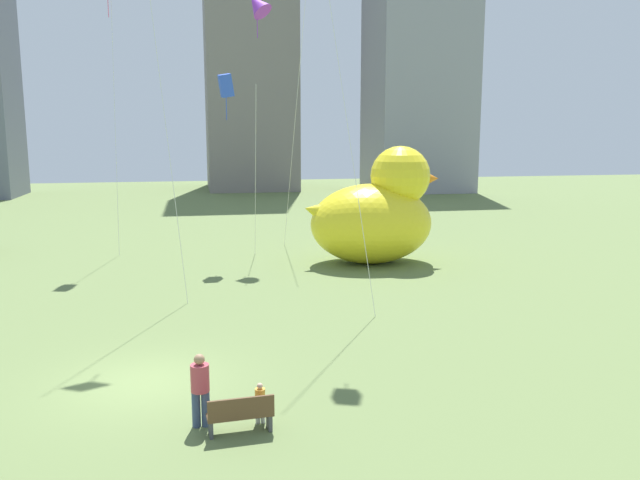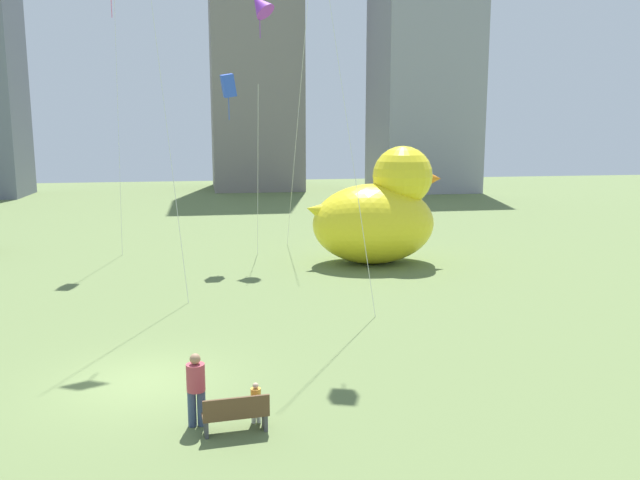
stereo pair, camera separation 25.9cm
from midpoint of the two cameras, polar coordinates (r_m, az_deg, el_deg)
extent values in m
plane|color=#627542|center=(18.44, -15.08, -12.03)|extent=(140.00, 140.00, 0.00)
cube|color=brown|center=(15.08, -6.99, -15.09)|extent=(1.52, 0.56, 0.06)
cube|color=brown|center=(14.80, -6.90, -14.50)|extent=(1.49, 0.18, 0.45)
cube|color=#47474C|center=(15.11, -9.56, -16.04)|extent=(0.11, 0.38, 0.39)
cube|color=#47474C|center=(15.27, -4.41, -15.65)|extent=(0.11, 0.38, 0.39)
cylinder|color=#38476B|center=(15.50, -10.79, -14.46)|extent=(0.19, 0.19, 0.85)
cylinder|color=#38476B|center=(15.50, -9.97, -14.44)|extent=(0.19, 0.19, 0.85)
cylinder|color=#B23F4C|center=(15.21, -10.47, -11.89)|extent=(0.43, 0.43, 0.64)
sphere|color=#A87C5B|center=(15.05, -10.52, -10.32)|extent=(0.25, 0.25, 0.25)
cylinder|color=silver|center=(15.53, -5.42, -15.02)|extent=(0.11, 0.11, 0.48)
cylinder|color=silver|center=(15.54, -4.96, -15.00)|extent=(0.11, 0.11, 0.48)
cylinder|color=gold|center=(15.37, -5.22, -13.59)|extent=(0.24, 0.24, 0.36)
sphere|color=#D8AD8C|center=(15.27, -5.23, -12.73)|extent=(0.14, 0.14, 0.14)
ellipsoid|color=yellow|center=(32.75, 4.98, 1.45)|extent=(6.22, 4.59, 4.05)
sphere|color=yellow|center=(32.92, 7.55, 5.64)|extent=(3.03, 3.03, 3.03)
cone|color=orange|center=(33.37, 9.78, 5.37)|extent=(1.36, 1.36, 1.36)
cone|color=yellow|center=(32.05, 0.33, 2.52)|extent=(1.86, 1.62, 1.95)
cube|color=gray|center=(76.51, -5.78, 18.31)|extent=(9.86, 11.77, 36.38)
cube|color=gray|center=(73.71, 9.30, 15.13)|extent=(10.47, 9.94, 27.61)
cylinder|color=silver|center=(35.75, -1.87, 9.51)|extent=(0.68, 3.94, 13.18)
cone|color=purple|center=(35.77, -5.15, 20.08)|extent=(1.90, 1.82, 1.55)
cylinder|color=purple|center=(35.62, -5.13, 18.65)|extent=(0.04, 0.04, 1.60)
cylinder|color=silver|center=(23.02, 2.15, 14.36)|extent=(2.51, 1.06, 17.18)
cylinder|color=silver|center=(25.45, -13.75, 14.69)|extent=(1.55, 0.50, 18.09)
cylinder|color=silver|center=(33.54, -5.31, 5.82)|extent=(0.08, 2.83, 8.92)
cube|color=blue|center=(33.47, -7.89, 13.40)|extent=(0.83, 0.81, 1.25)
cylinder|color=blue|center=(33.43, -7.86, 11.86)|extent=(0.04, 0.04, 1.60)
cylinder|color=silver|center=(35.97, -17.24, 9.80)|extent=(0.31, 0.06, 14.07)
cylinder|color=pink|center=(36.40, -17.81, 19.49)|extent=(0.04, 0.04, 1.60)
camera|label=1|loc=(0.13, -89.68, 0.06)|focal=36.12mm
camera|label=2|loc=(0.13, 90.32, -0.06)|focal=36.12mm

